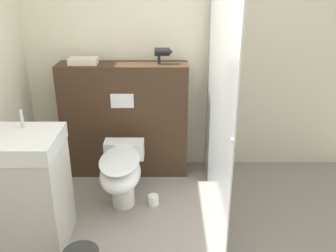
# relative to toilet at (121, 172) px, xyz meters

# --- Properties ---
(wall_back) EXTENTS (8.00, 0.06, 2.50)m
(wall_back) POSITION_rel_toilet_xyz_m (0.40, 0.87, 0.90)
(wall_back) COLOR beige
(wall_back) RESTS_ON ground_plane
(partition_panel) EXTENTS (1.26, 0.31, 1.16)m
(partition_panel) POSITION_rel_toilet_xyz_m (-0.03, 0.67, 0.22)
(partition_panel) COLOR #3D2819
(partition_panel) RESTS_ON ground_plane
(shower_glass) EXTENTS (0.04, 1.63, 2.10)m
(shower_glass) POSITION_rel_toilet_xyz_m (0.82, 0.03, 0.70)
(shower_glass) COLOR silver
(shower_glass) RESTS_ON ground_plane
(toilet) EXTENTS (0.37, 0.70, 0.53)m
(toilet) POSITION_rel_toilet_xyz_m (0.00, 0.00, 0.00)
(toilet) COLOR white
(toilet) RESTS_ON ground_plane
(sink_vanity) EXTENTS (0.58, 0.51, 1.05)m
(sink_vanity) POSITION_rel_toilet_xyz_m (-0.66, -0.46, 0.10)
(sink_vanity) COLOR beige
(sink_vanity) RESTS_ON ground_plane
(hair_drier) EXTENTS (0.17, 0.08, 0.16)m
(hair_drier) POSITION_rel_toilet_xyz_m (0.36, 0.66, 0.92)
(hair_drier) COLOR black
(hair_drier) RESTS_ON partition_panel
(folded_towel) EXTENTS (0.27, 0.15, 0.06)m
(folded_towel) POSITION_rel_toilet_xyz_m (-0.40, 0.65, 0.83)
(folded_towel) COLOR beige
(folded_towel) RESTS_ON partition_panel
(spare_toilet_roll) EXTENTS (0.10, 0.10, 0.09)m
(spare_toilet_roll) POSITION_rel_toilet_xyz_m (0.27, 0.03, -0.31)
(spare_toilet_roll) COLOR white
(spare_toilet_roll) RESTS_ON ground_plane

